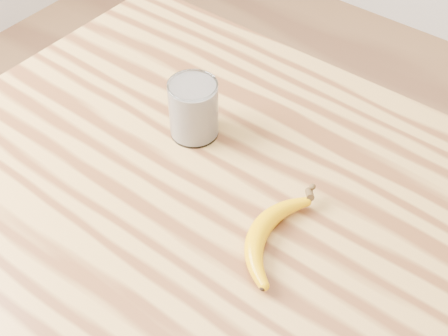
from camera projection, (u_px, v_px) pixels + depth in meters
The scene contains 3 objects.
table at pixel (253, 258), 1.08m from camera, with size 1.20×0.80×0.90m.
smoothie_glass at pixel (194, 109), 1.07m from camera, with size 0.09×0.09×0.11m.
banana at pixel (259, 231), 0.94m from camera, with size 0.09×0.26×0.03m, color #E19E00, non-canonical shape.
Camera 1 is at (0.35, -0.53, 1.65)m, focal length 50.00 mm.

